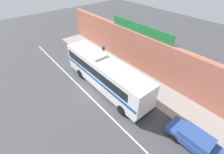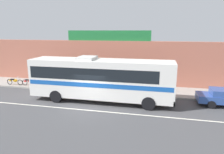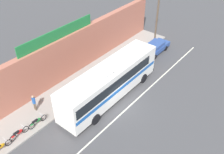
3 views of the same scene
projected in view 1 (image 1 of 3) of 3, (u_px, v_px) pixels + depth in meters
name	position (u px, v px, depth m)	size (l,w,h in m)	color
ground_plane	(93.00, 90.00, 17.87)	(70.00, 70.00, 0.00)	#444447
sidewalk_slab	(126.00, 73.00, 20.47)	(30.00, 3.60, 0.14)	gray
storefront_facade	(139.00, 52.00, 20.15)	(30.00, 0.70, 4.80)	#B26651
storefront_billboard	(140.00, 29.00, 18.53)	(9.22, 0.12, 1.10)	#1E7538
road_center_stripe	(87.00, 93.00, 17.47)	(30.00, 0.14, 0.01)	silver
intercity_bus	(105.00, 72.00, 17.09)	(11.93, 2.66, 3.78)	white
parked_car	(196.00, 140.00, 12.17)	(4.60, 1.82, 1.37)	#2D4C93
motorcycle_blue	(90.00, 54.00, 23.43)	(1.89, 0.56, 0.94)	black
motorcycle_black	(78.00, 46.00, 25.58)	(1.91, 0.56, 0.94)	black
motorcycle_orange	(85.00, 49.00, 24.58)	(1.83, 0.56, 0.94)	black
pedestrian_by_curb	(103.00, 50.00, 23.30)	(0.30, 0.48, 1.70)	brown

